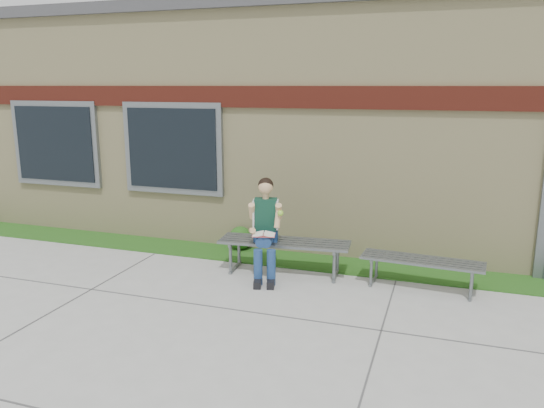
% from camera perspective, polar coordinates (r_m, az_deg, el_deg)
% --- Properties ---
extents(ground, '(80.00, 80.00, 0.00)m').
position_cam_1_polar(ground, '(6.19, 1.55, -14.11)').
color(ground, '#9E9E99').
rests_on(ground, ground).
extents(grass_strip, '(16.00, 0.80, 0.02)m').
position_cam_1_polar(grass_strip, '(8.51, 6.71, -6.46)').
color(grass_strip, '#154C14').
rests_on(grass_strip, ground).
extents(school_building, '(16.20, 6.22, 4.20)m').
position_cam_1_polar(school_building, '(11.41, 10.56, 9.02)').
color(school_building, beige).
rests_on(school_building, ground).
extents(bench_left, '(1.99, 0.71, 0.51)m').
position_cam_1_polar(bench_left, '(7.99, 1.33, -4.78)').
color(bench_left, slate).
rests_on(bench_left, ground).
extents(bench_right, '(1.69, 0.59, 0.43)m').
position_cam_1_polar(bench_right, '(7.69, 15.81, -6.44)').
color(bench_right, slate).
rests_on(bench_right, ground).
extents(girl, '(0.59, 0.90, 1.46)m').
position_cam_1_polar(girl, '(7.76, -0.72, -2.40)').
color(girl, navy).
rests_on(girl, ground).
extents(shrub_mid, '(0.40, 0.40, 0.40)m').
position_cam_1_polar(shrub_mid, '(9.15, -3.42, -3.66)').
color(shrub_mid, '#154C14').
rests_on(shrub_mid, grass_strip).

